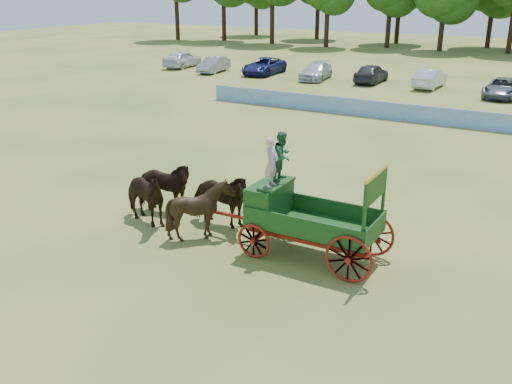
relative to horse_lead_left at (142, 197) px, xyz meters
The scene contains 8 objects.
ground 4.38m from the horse_lead_left, 23.88° to the left, with size 160.00×160.00×0.00m, color #A29749.
horse_lead_left is the anchor object (origin of this frame).
horse_lead_right 1.10m from the horse_lead_left, 90.00° to the left, with size 1.05×2.31×1.95m, color black.
horse_wheel_left 2.40m from the horse_lead_left, ahead, with size 1.58×1.77×1.95m, color black.
horse_wheel_right 2.64m from the horse_lead_left, 24.62° to the left, with size 1.05×2.31×1.95m, color black.
farm_dray 5.44m from the horse_lead_left, ahead, with size 5.99×2.00×3.65m.
sponsor_banner 19.94m from the horse_lead_left, 81.63° to the left, with size 26.00×0.08×1.05m, color #1F69AC.
parked_cars 32.15m from the horse_lead_left, 99.52° to the left, with size 36.58×6.69×1.63m.
Camera 1 is at (8.44, -15.49, 7.78)m, focal length 40.00 mm.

